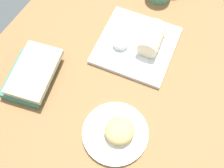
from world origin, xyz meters
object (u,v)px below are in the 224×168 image
at_px(round_plate, 115,133).
at_px(book_stack, 32,75).
at_px(sauce_cup, 121,42).
at_px(breakfast_wrap, 152,38).
at_px(square_plate, 137,46).
at_px(scone_pastry, 120,130).

height_order(round_plate, book_stack, book_stack).
bearing_deg(sauce_cup, breakfast_wrap, -59.38).
height_order(square_plate, breakfast_wrap, breakfast_wrap).
xyz_separation_m(square_plate, sauce_cup, (-0.03, 0.05, 0.02)).
relative_size(round_plate, scone_pastry, 2.19).
relative_size(square_plate, breakfast_wrap, 2.23).
distance_m(sauce_cup, breakfast_wrap, 0.11).
bearing_deg(sauce_cup, square_plate, -59.38).
height_order(scone_pastry, book_stack, scone_pastry).
xyz_separation_m(scone_pastry, breakfast_wrap, (0.33, 0.06, 0.01)).
bearing_deg(breakfast_wrap, book_stack, -140.25).
distance_m(scone_pastry, book_stack, 0.34).
height_order(sauce_cup, breakfast_wrap, breakfast_wrap).
height_order(sauce_cup, book_stack, book_stack).
bearing_deg(book_stack, square_plate, -40.43).
distance_m(scone_pastry, square_plate, 0.32).
bearing_deg(book_stack, scone_pastry, -94.39).
xyz_separation_m(round_plate, book_stack, (0.03, 0.33, 0.02)).
relative_size(round_plate, book_stack, 0.87).
relative_size(round_plate, sauce_cup, 3.69).
distance_m(square_plate, book_stack, 0.37).
height_order(round_plate, scone_pastry, scone_pastry).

